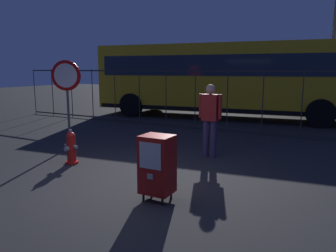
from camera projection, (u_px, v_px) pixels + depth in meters
The scene contains 8 objects.
ground_plane at pixel (120, 186), 5.74m from camera, with size 60.00×60.00×0.00m, color #262628.
fire_hydrant at pixel (71, 148), 7.03m from camera, with size 0.33×0.31×0.75m.
newspaper_box_primary at pixel (157, 164), 5.03m from camera, with size 0.48×0.42×1.02m.
stop_sign at pixel (67, 86), 8.26m from camera, with size 0.71×0.31×2.23m.
pedestrian at pixel (210, 116), 7.47m from camera, with size 0.55×0.22×1.67m.
fence_barrier at pixel (227, 100), 10.57m from camera, with size 18.03×0.04×2.00m.
bus_near at pixel (224, 76), 13.60m from camera, with size 10.73×3.78×3.00m.
street_light_near_left at pixel (335, 25), 14.16m from camera, with size 0.32×0.32×6.68m.
Camera 1 is at (3.33, -4.42, 2.01)m, focal length 35.15 mm.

